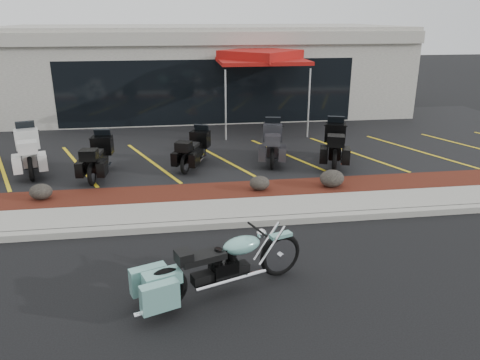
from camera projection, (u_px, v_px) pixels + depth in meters
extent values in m
plane|color=black|center=(251.00, 244.00, 9.65)|extent=(90.00, 90.00, 0.00)
cube|color=gray|center=(245.00, 222.00, 10.46)|extent=(24.00, 0.25, 0.15)
cube|color=gray|center=(240.00, 210.00, 11.12)|extent=(24.00, 1.20, 0.15)
cube|color=#33100B|center=(234.00, 192.00, 12.24)|extent=(24.00, 1.20, 0.16)
cube|color=black|center=(214.00, 141.00, 17.28)|extent=(26.00, 9.60, 0.15)
cube|color=gray|center=(202.00, 69.00, 22.51)|extent=(18.00, 8.00, 4.00)
cube|color=black|center=(208.00, 92.00, 18.97)|extent=(12.00, 0.06, 2.60)
cube|color=gray|center=(207.00, 38.00, 18.24)|extent=(18.00, 0.30, 0.50)
ellipsoid|color=black|center=(41.00, 192.00, 11.50)|extent=(0.55, 0.46, 0.39)
ellipsoid|color=black|center=(260.00, 183.00, 12.12)|extent=(0.52, 0.44, 0.37)
ellipsoid|color=black|center=(332.00, 178.00, 12.34)|extent=(0.65, 0.54, 0.46)
cone|color=#D25107|center=(199.00, 133.00, 17.06)|extent=(0.35, 0.35, 0.49)
cylinder|color=silver|center=(238.00, 107.00, 16.44)|extent=(0.06, 0.06, 2.52)
cylinder|color=silver|center=(314.00, 101.00, 17.50)|extent=(0.06, 0.06, 2.52)
cylinder|color=silver|center=(211.00, 94.00, 19.13)|extent=(0.06, 0.06, 2.52)
cylinder|color=silver|center=(278.00, 90.00, 20.19)|extent=(0.06, 0.06, 2.52)
cube|color=maroon|center=(260.00, 60.00, 17.84)|extent=(3.95, 3.95, 0.13)
cube|color=maroon|center=(261.00, 55.00, 17.78)|extent=(3.32, 3.32, 0.38)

